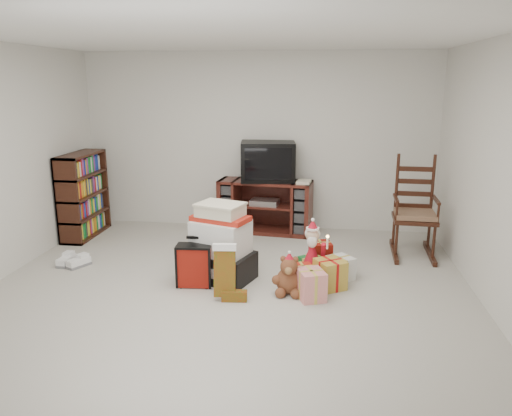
{
  "coord_description": "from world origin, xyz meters",
  "views": [
    {
      "loc": [
        0.91,
        -4.55,
        2.1
      ],
      "look_at": [
        0.23,
        0.6,
        0.77
      ],
      "focal_mm": 35.0,
      "sensor_mm": 36.0,
      "label": 1
    }
  ],
  "objects": [
    {
      "name": "gift_pile",
      "position": [
        -0.13,
        0.43,
        0.36
      ],
      "size": [
        0.78,
        0.67,
        0.83
      ],
      "rotation": [
        0.0,
        0.0,
        -0.34
      ],
      "color": "black",
      "rests_on": "floor"
    },
    {
      "name": "teddy_bear",
      "position": [
        0.63,
        0.14,
        0.17
      ],
      "size": [
        0.27,
        0.23,
        0.39
      ],
      "color": "brown",
      "rests_on": "floor"
    },
    {
      "name": "stocking",
      "position": [
        0.01,
        -0.08,
        0.29
      ],
      "size": [
        0.28,
        0.14,
        0.57
      ],
      "primitive_type": null,
      "rotation": [
        0.0,
        0.0,
        0.09
      ],
      "color": "#0C6E17",
      "rests_on": "floor"
    },
    {
      "name": "gift_cluster",
      "position": [
        0.92,
        0.49,
        0.13
      ],
      "size": [
        0.74,
        1.03,
        0.25
      ],
      "color": "#B02214",
      "rests_on": "floor"
    },
    {
      "name": "sneaker_pair",
      "position": [
        -1.93,
        0.59,
        0.05
      ],
      "size": [
        0.36,
        0.3,
        0.1
      ],
      "rotation": [
        0.0,
        0.0,
        -0.22
      ],
      "color": "white",
      "rests_on": "floor"
    },
    {
      "name": "rocking_chair",
      "position": [
        2.06,
        1.57,
        0.43
      ],
      "size": [
        0.55,
        0.86,
        1.27
      ],
      "rotation": [
        0.0,
        0.0,
        -0.05
      ],
      "color": "#33190E",
      "rests_on": "floor"
    },
    {
      "name": "red_suitcase",
      "position": [
        -0.37,
        0.2,
        0.23
      ],
      "size": [
        0.36,
        0.2,
        0.53
      ],
      "rotation": [
        0.0,
        0.0,
        0.07
      ],
      "color": "maroon",
      "rests_on": "floor"
    },
    {
      "name": "mrs_claus_figurine",
      "position": [
        -0.47,
        1.12,
        0.21
      ],
      "size": [
        0.27,
        0.25,
        0.55
      ],
      "color": "#B21323",
      "rests_on": "floor"
    },
    {
      "name": "crt_television",
      "position": [
        0.17,
        2.26,
        1.01
      ],
      "size": [
        0.8,
        0.62,
        0.54
      ],
      "rotation": [
        0.0,
        0.0,
        0.13
      ],
      "color": "black",
      "rests_on": "tv_stand"
    },
    {
      "name": "tv_stand",
      "position": [
        0.14,
        2.24,
        0.37
      ],
      "size": [
        1.34,
        0.6,
        0.74
      ],
      "rotation": [
        0.0,
        0.0,
        -0.11
      ],
      "color": "#4F1B16",
      "rests_on": "floor"
    },
    {
      "name": "santa_figurine",
      "position": [
        0.84,
        0.58,
        0.25
      ],
      "size": [
        0.32,
        0.31,
        0.66
      ],
      "color": "#B21323",
      "rests_on": "floor"
    },
    {
      "name": "bookshelf",
      "position": [
        -2.31,
        1.74,
        0.55
      ],
      "size": [
        0.31,
        0.94,
        1.15
      ],
      "color": "#33190E",
      "rests_on": "floor"
    },
    {
      "name": "room",
      "position": [
        0.0,
        0.0,
        1.25
      ],
      "size": [
        5.01,
        5.01,
        2.51
      ],
      "color": "beige",
      "rests_on": "ground"
    }
  ]
}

